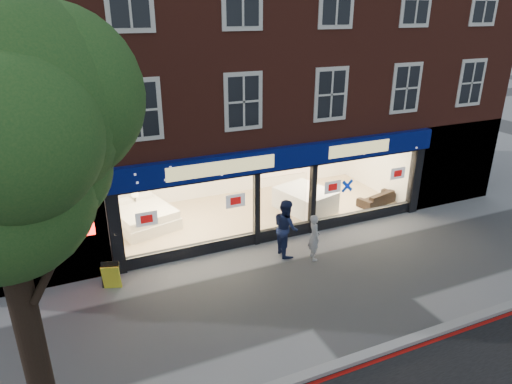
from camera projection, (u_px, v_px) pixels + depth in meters
ground at (332, 282)px, 13.13m from camera, size 120.00×120.00×0.00m
kerb_line at (406, 351)px, 10.49m from camera, size 60.00×0.10×0.01m
kerb_stone at (400, 344)px, 10.64m from camera, size 60.00×0.25×0.12m
showroom_floor at (258, 212)px, 17.57m from camera, size 11.00×4.50×0.10m
building at (240, 28)px, 16.51m from camera, size 19.00×8.26×10.30m
display_bed at (141, 214)px, 16.32m from camera, size 2.52×2.81×1.36m
bedside_table at (137, 212)px, 16.78m from camera, size 0.59×0.59×0.55m
mattress_stack at (305, 199)px, 17.52m from camera, size 2.10×2.40×0.81m
sofa at (377, 197)px, 18.10m from camera, size 1.86×1.10×0.51m
a_board at (111, 276)px, 12.73m from camera, size 0.58×0.46×0.77m
pedestrian_grey at (314, 237)px, 14.13m from camera, size 0.46×0.61×1.49m
pedestrian_blue at (286, 227)px, 14.33m from camera, size 0.75×0.94×1.86m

